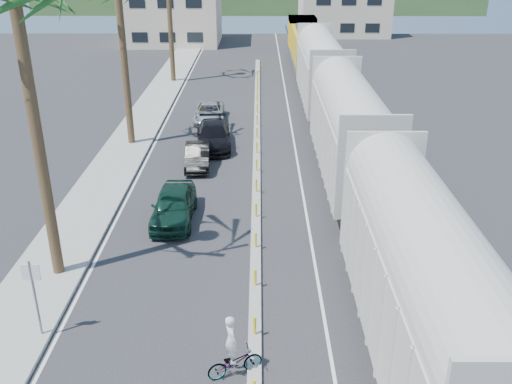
% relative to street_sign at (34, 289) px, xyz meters
% --- Properties ---
extents(ground, '(140.00, 140.00, 0.00)m').
position_rel_street_sign_xyz_m(ground, '(7.30, -2.00, -1.97)').
color(ground, '#28282B').
rests_on(ground, ground).
extents(sidewalk, '(3.00, 90.00, 0.15)m').
position_rel_street_sign_xyz_m(sidewalk, '(-1.20, 23.00, -1.90)').
color(sidewalk, gray).
rests_on(sidewalk, ground).
extents(rails, '(1.56, 100.00, 0.06)m').
position_rel_street_sign_xyz_m(rails, '(12.30, 26.00, -1.94)').
color(rails, black).
rests_on(rails, ground).
extents(median, '(0.45, 60.00, 0.85)m').
position_rel_street_sign_xyz_m(median, '(7.30, 17.96, -1.88)').
color(median, gray).
rests_on(median, ground).
extents(lane_markings, '(9.42, 90.00, 0.01)m').
position_rel_street_sign_xyz_m(lane_markings, '(5.15, 23.00, -1.97)').
color(lane_markings, silver).
rests_on(lane_markings, ground).
extents(freight_train, '(3.00, 60.94, 5.85)m').
position_rel_street_sign_xyz_m(freight_train, '(12.30, 19.16, 0.93)').
color(freight_train, '#BCB8AC').
rests_on(freight_train, ground).
extents(street_sign, '(0.60, 0.08, 3.00)m').
position_rel_street_sign_xyz_m(street_sign, '(0.00, 0.00, 0.00)').
color(street_sign, slate).
rests_on(street_sign, ground).
extents(buildings, '(38.00, 27.00, 10.00)m').
position_rel_street_sign_xyz_m(buildings, '(0.89, 69.66, 2.39)').
color(buildings, beige).
rests_on(buildings, ground).
extents(car_lead, '(1.95, 4.81, 1.64)m').
position_rel_street_sign_xyz_m(car_lead, '(3.34, 8.88, -1.15)').
color(car_lead, '#103023').
rests_on(car_lead, ground).
extents(car_second, '(1.91, 4.25, 1.35)m').
position_rel_street_sign_xyz_m(car_second, '(3.79, 16.03, -1.30)').
color(car_second, black).
rests_on(car_second, ground).
extents(car_third, '(3.08, 5.70, 1.55)m').
position_rel_street_sign_xyz_m(car_third, '(4.47, 19.56, -1.20)').
color(car_third, black).
rests_on(car_third, ground).
extents(car_rear, '(2.54, 4.90, 1.32)m').
position_rel_street_sign_xyz_m(car_rear, '(3.73, 25.35, -1.31)').
color(car_rear, '#B7B9BC').
rests_on(car_rear, ground).
extents(cyclist, '(1.89, 2.23, 2.19)m').
position_rel_street_sign_xyz_m(cyclist, '(6.67, -1.80, -1.29)').
color(cyclist, '#9EA0A5').
rests_on(cyclist, ground).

